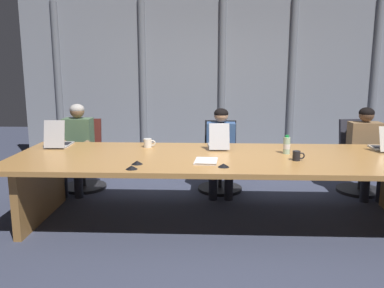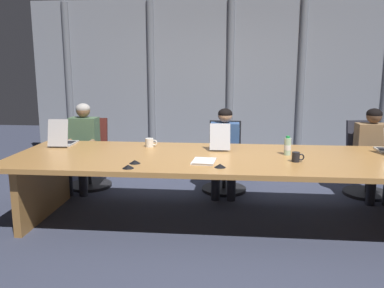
# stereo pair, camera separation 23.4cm
# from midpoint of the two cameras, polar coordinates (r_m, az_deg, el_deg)

# --- Properties ---
(ground_plane) EXTENTS (13.25, 13.25, 0.00)m
(ground_plane) POSITION_cam_midpoint_polar(r_m,az_deg,el_deg) (4.50, 2.62, -10.87)
(ground_plane) COLOR #383D51
(conference_table) EXTENTS (4.47, 1.44, 0.73)m
(conference_table) POSITION_cam_midpoint_polar(r_m,az_deg,el_deg) (4.31, 2.69, -3.42)
(conference_table) COLOR #B77F42
(conference_table) RESTS_ON ground_plane
(curtain_backdrop) EXTENTS (6.63, 0.17, 2.74)m
(curtain_backdrop) POSITION_cam_midpoint_polar(r_m,az_deg,el_deg) (6.90, 2.65, 8.52)
(curtain_backdrop) COLOR gray
(curtain_backdrop) RESTS_ON ground_plane
(laptop_left_end) EXTENTS (0.25, 0.42, 0.33)m
(laptop_left_end) POSITION_cam_midpoint_polar(r_m,az_deg,el_deg) (5.05, -19.57, 0.35)
(laptop_left_end) COLOR #BCBCC1
(laptop_left_end) RESTS_ON conference_table
(laptop_left_mid) EXTENTS (0.25, 0.44, 0.30)m
(laptop_left_mid) POSITION_cam_midpoint_polar(r_m,az_deg,el_deg) (4.69, 2.33, 0.14)
(laptop_left_mid) COLOR #BCBCC1
(laptop_left_mid) RESTS_ON conference_table
(office_chair_left_end) EXTENTS (0.60, 0.60, 0.94)m
(office_chair_left_end) POSITION_cam_midpoint_polar(r_m,az_deg,el_deg) (5.83, -16.09, -2.61)
(office_chair_left_end) COLOR #511E19
(office_chair_left_end) RESTS_ON ground_plane
(office_chair_left_mid) EXTENTS (0.60, 0.60, 0.93)m
(office_chair_left_mid) POSITION_cam_midpoint_polar(r_m,az_deg,el_deg) (5.53, 2.79, -2.95)
(office_chair_left_mid) COLOR black
(office_chair_left_mid) RESTS_ON ground_plane
(office_chair_center) EXTENTS (0.60, 0.61, 0.96)m
(office_chair_center) POSITION_cam_midpoint_polar(r_m,az_deg,el_deg) (5.85, 21.46, -2.86)
(office_chair_center) COLOR #2D2D38
(office_chair_center) RESTS_ON ground_plane
(person_left_end) EXTENTS (0.39, 0.55, 1.17)m
(person_left_end) POSITION_cam_midpoint_polar(r_m,az_deg,el_deg) (5.63, -17.13, 0.12)
(person_left_end) COLOR #4C6B4C
(person_left_end) RESTS_ON ground_plane
(person_left_mid) EXTENTS (0.39, 0.55, 1.12)m
(person_left_mid) POSITION_cam_midpoint_polar(r_m,az_deg,el_deg) (5.31, 2.84, -0.33)
(person_left_mid) COLOR #335184
(person_left_mid) RESTS_ON ground_plane
(person_center) EXTENTS (0.42, 0.55, 1.15)m
(person_center) POSITION_cam_midpoint_polar(r_m,az_deg,el_deg) (5.65, 22.35, -0.31)
(person_center) COLOR olive
(person_center) RESTS_ON ground_plane
(water_bottle_primary) EXTENTS (0.08, 0.08, 0.21)m
(water_bottle_primary) POSITION_cam_midpoint_polar(r_m,az_deg,el_deg) (4.46, 11.77, -0.21)
(water_bottle_primary) COLOR #ADD1B2
(water_bottle_primary) RESTS_ON conference_table
(coffee_mug_near) EXTENTS (0.12, 0.08, 0.10)m
(coffee_mug_near) POSITION_cam_midpoint_polar(r_m,az_deg,el_deg) (4.18, 13.05, -1.63)
(coffee_mug_near) COLOR black
(coffee_mug_near) RESTS_ON conference_table
(coffee_mug_far) EXTENTS (0.14, 0.10, 0.10)m
(coffee_mug_far) POSITION_cam_midpoint_polar(r_m,az_deg,el_deg) (4.77, -7.64, 0.13)
(coffee_mug_far) COLOR white
(coffee_mug_far) RESTS_ON conference_table
(conference_mic_left_side) EXTENTS (0.11, 0.11, 0.03)m
(conference_mic_left_side) POSITION_cam_midpoint_polar(r_m,az_deg,el_deg) (3.98, -9.44, -2.60)
(conference_mic_left_side) COLOR black
(conference_mic_left_side) RESTS_ON conference_table
(conference_mic_middle) EXTENTS (0.11, 0.11, 0.03)m
(conference_mic_middle) POSITION_cam_midpoint_polar(r_m,az_deg,el_deg) (3.80, -10.28, -3.27)
(conference_mic_middle) COLOR black
(conference_mic_middle) RESTS_ON conference_table
(conference_mic_right_side) EXTENTS (0.11, 0.11, 0.03)m
(conference_mic_right_side) POSITION_cam_midpoint_polar(r_m,az_deg,el_deg) (3.82, 2.78, -3.03)
(conference_mic_right_side) COLOR black
(conference_mic_right_side) RESTS_ON conference_table
(spiral_notepad) EXTENTS (0.24, 0.32, 0.03)m
(spiral_notepad) POSITION_cam_midpoint_polar(r_m,az_deg,el_deg) (4.02, 0.32, -2.45)
(spiral_notepad) COLOR silver
(spiral_notepad) RESTS_ON conference_table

